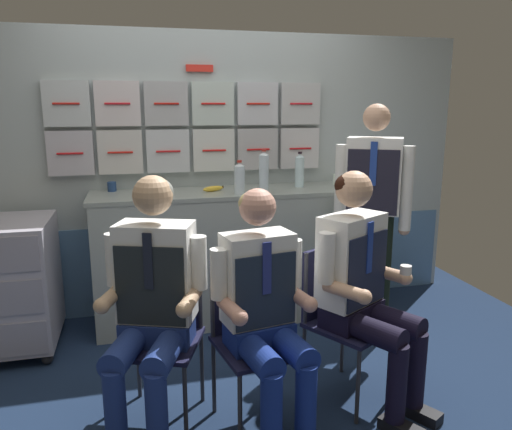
{
  "coord_description": "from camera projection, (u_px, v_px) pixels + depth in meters",
  "views": [
    {
      "loc": [
        -0.54,
        -2.47,
        1.61
      ],
      "look_at": [
        0.15,
        0.32,
        0.97
      ],
      "focal_mm": 34.87,
      "sensor_mm": 36.0,
      "label": 1
    }
  ],
  "objects": [
    {
      "name": "water_bottle_blue_cap",
      "position": [
        264.0,
        172.0,
        3.51
      ],
      "size": [
        0.07,
        0.07,
        0.31
      ],
      "color": "silver",
      "rests_on": "galley_counter"
    },
    {
      "name": "snack_banana",
      "position": [
        213.0,
        189.0,
        3.62
      ],
      "size": [
        0.17,
        0.1,
        0.04
      ],
      "color": "yellow",
      "rests_on": "galley_counter"
    },
    {
      "name": "water_bottle_short",
      "position": [
        300.0,
        170.0,
        3.8
      ],
      "size": [
        0.07,
        0.07,
        0.27
      ],
      "color": "silver",
      "rests_on": "galley_counter"
    },
    {
      "name": "crew_member_right",
      "position": [
        363.0,
        280.0,
        2.62
      ],
      "size": [
        0.61,
        0.7,
        1.28
      ],
      "color": "black",
      "rests_on": "ground"
    },
    {
      "name": "folding_chair_center",
      "position": [
        251.0,
        323.0,
        2.55
      ],
      "size": [
        0.47,
        0.47,
        0.84
      ],
      "color": "#2D2D33",
      "rests_on": "ground"
    },
    {
      "name": "sparkling_bottle_green",
      "position": [
        239.0,
        178.0,
        3.48
      ],
      "size": [
        0.08,
        0.08,
        0.24
      ],
      "color": "silver",
      "rests_on": "galley_counter"
    },
    {
      "name": "crew_member_left",
      "position": [
        152.0,
        296.0,
        2.4
      ],
      "size": [
        0.56,
        0.7,
        1.28
      ],
      "color": "black",
      "rests_on": "ground"
    },
    {
      "name": "folding_chair_right",
      "position": [
        337.0,
        305.0,
        2.77
      ],
      "size": [
        0.55,
        0.55,
        0.84
      ],
      "color": "#2D2D33",
      "rests_on": "ground"
    },
    {
      "name": "galley_counter",
      "position": [
        230.0,
        255.0,
        3.77
      ],
      "size": [
        2.02,
        0.53,
        0.99
      ],
      "color": "#9AA39C",
      "rests_on": "ground"
    },
    {
      "name": "folding_chair_left",
      "position": [
        163.0,
        319.0,
        2.59
      ],
      "size": [
        0.51,
        0.51,
        0.84
      ],
      "color": "#2D2D33",
      "rests_on": "ground"
    },
    {
      "name": "paper_cup_tan",
      "position": [
        154.0,
        190.0,
        3.46
      ],
      "size": [
        0.07,
        0.07,
        0.07
      ],
      "color": "white",
      "rests_on": "galley_counter"
    },
    {
      "name": "service_trolley",
      "position": [
        23.0,
        281.0,
        3.28
      ],
      "size": [
        0.4,
        0.65,
        0.88
      ],
      "color": "black",
      "rests_on": "ground"
    },
    {
      "name": "crew_member_standing",
      "position": [
        372.0,
        204.0,
        3.38
      ],
      "size": [
        0.46,
        0.38,
        1.62
      ],
      "color": "black",
      "rests_on": "ground"
    },
    {
      "name": "coffee_cup_spare",
      "position": [
        112.0,
        186.0,
        3.62
      ],
      "size": [
        0.06,
        0.06,
        0.07
      ],
      "color": "navy",
      "rests_on": "galley_counter"
    },
    {
      "name": "crew_member_center",
      "position": [
        265.0,
        306.0,
        2.37
      ],
      "size": [
        0.49,
        0.63,
        1.23
      ],
      "color": "black",
      "rests_on": "ground"
    },
    {
      "name": "ground",
      "position": [
        244.0,
        399.0,
        2.82
      ],
      "size": [
        4.8,
        4.8,
        0.04
      ],
      "primitive_type": "cube",
      "color": "#172641"
    },
    {
      "name": "coffee_cup_white",
      "position": [
        337.0,
        179.0,
        3.92
      ],
      "size": [
        0.06,
        0.06,
        0.08
      ],
      "color": "white",
      "rests_on": "galley_counter"
    },
    {
      "name": "galley_bulkhead",
      "position": [
        203.0,
        174.0,
        3.88
      ],
      "size": [
        4.2,
        0.14,
        2.15
      ],
      "color": "#A5B2B3",
      "rests_on": "ground"
    }
  ]
}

